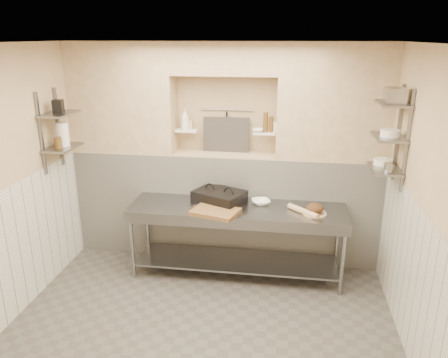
% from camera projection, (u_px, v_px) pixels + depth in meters
% --- Properties ---
extents(floor, '(4.00, 3.90, 0.10)m').
position_uv_depth(floor, '(200.00, 336.00, 4.44)').
color(floor, '#46423E').
rests_on(floor, ground).
extents(ceiling, '(4.00, 3.90, 0.10)m').
position_uv_depth(ceiling, '(193.00, 37.00, 3.53)').
color(ceiling, silver).
rests_on(ceiling, ground).
extents(wall_right, '(0.10, 3.90, 2.80)m').
position_uv_depth(wall_right, '(434.00, 217.00, 3.69)').
color(wall_right, '#CCB08C').
rests_on(wall_right, ground).
extents(wall_back, '(4.00, 0.10, 2.80)m').
position_uv_depth(wall_back, '(228.00, 150.00, 5.86)').
color(wall_back, '#CCB08C').
rests_on(wall_back, ground).
extents(wall_front, '(4.00, 0.10, 2.80)m').
position_uv_depth(wall_front, '(111.00, 354.00, 2.10)').
color(wall_front, '#CCB08C').
rests_on(wall_front, ground).
extents(backwall_lower, '(4.00, 0.40, 1.40)m').
position_uv_depth(backwall_lower, '(225.00, 205.00, 5.85)').
color(backwall_lower, silver).
rests_on(backwall_lower, floor).
extents(alcove_sill, '(1.30, 0.40, 0.02)m').
position_uv_depth(alcove_sill, '(225.00, 154.00, 5.62)').
color(alcove_sill, '#CCB08C').
rests_on(alcove_sill, backwall_lower).
extents(backwall_pillar_left, '(1.35, 0.40, 1.40)m').
position_uv_depth(backwall_pillar_left, '(123.00, 98.00, 5.60)').
color(backwall_pillar_left, '#CCB08C').
rests_on(backwall_pillar_left, backwall_lower).
extents(backwall_pillar_right, '(1.35, 0.40, 1.40)m').
position_uv_depth(backwall_pillar_right, '(334.00, 102.00, 5.22)').
color(backwall_pillar_right, '#CCB08C').
rests_on(backwall_pillar_right, backwall_lower).
extents(backwall_header, '(1.30, 0.40, 0.40)m').
position_uv_depth(backwall_header, '(225.00, 58.00, 5.25)').
color(backwall_header, '#CCB08C').
rests_on(backwall_header, backwall_lower).
extents(wainscot_left, '(0.02, 3.90, 1.40)m').
position_uv_depth(wainscot_left, '(9.00, 257.00, 4.48)').
color(wainscot_left, silver).
rests_on(wainscot_left, floor).
extents(wainscot_right, '(0.02, 3.90, 1.40)m').
position_uv_depth(wainscot_right, '(415.00, 288.00, 3.92)').
color(wainscot_right, silver).
rests_on(wainscot_right, floor).
extents(alcove_shelf_left, '(0.28, 0.16, 0.02)m').
position_uv_depth(alcove_shelf_left, '(187.00, 130.00, 5.60)').
color(alcove_shelf_left, white).
rests_on(alcove_shelf_left, backwall_lower).
extents(alcove_shelf_right, '(0.28, 0.16, 0.02)m').
position_uv_depth(alcove_shelf_right, '(264.00, 133.00, 5.46)').
color(alcove_shelf_right, white).
rests_on(alcove_shelf_right, backwall_lower).
extents(utensil_rail, '(0.70, 0.02, 0.02)m').
position_uv_depth(utensil_rail, '(227.00, 110.00, 5.61)').
color(utensil_rail, gray).
rests_on(utensil_rail, wall_back).
extents(hanging_steel, '(0.02, 0.02, 0.30)m').
position_uv_depth(hanging_steel, '(227.00, 123.00, 5.65)').
color(hanging_steel, black).
rests_on(hanging_steel, utensil_rail).
extents(splash_panel, '(0.60, 0.08, 0.45)m').
position_uv_depth(splash_panel, '(226.00, 135.00, 5.65)').
color(splash_panel, '#383330').
rests_on(splash_panel, alcove_sill).
extents(shelf_rail_left_a, '(0.03, 0.03, 0.95)m').
position_uv_depth(shelf_rail_left_a, '(59.00, 127.00, 5.31)').
color(shelf_rail_left_a, slate).
rests_on(shelf_rail_left_a, wall_left).
extents(shelf_rail_left_b, '(0.03, 0.03, 0.95)m').
position_uv_depth(shelf_rail_left_b, '(41.00, 134.00, 4.94)').
color(shelf_rail_left_b, slate).
rests_on(shelf_rail_left_b, wall_left).
extents(wall_shelf_left_lower, '(0.30, 0.50, 0.02)m').
position_uv_depth(wall_shelf_left_lower, '(63.00, 147.00, 5.17)').
color(wall_shelf_left_lower, slate).
rests_on(wall_shelf_left_lower, wall_left).
extents(wall_shelf_left_upper, '(0.30, 0.50, 0.03)m').
position_uv_depth(wall_shelf_left_upper, '(59.00, 114.00, 5.04)').
color(wall_shelf_left_upper, slate).
rests_on(wall_shelf_left_upper, wall_left).
extents(shelf_rail_right_a, '(0.03, 0.03, 1.05)m').
position_uv_depth(shelf_rail_right_a, '(398.00, 133.00, 4.74)').
color(shelf_rail_right_a, slate).
rests_on(shelf_rail_right_a, wall_right).
extents(shelf_rail_right_b, '(0.03, 0.03, 1.05)m').
position_uv_depth(shelf_rail_right_b, '(407.00, 142.00, 4.36)').
color(shelf_rail_right_b, slate).
rests_on(shelf_rail_right_b, wall_right).
extents(wall_shelf_right_lower, '(0.30, 0.50, 0.02)m').
position_uv_depth(wall_shelf_right_lower, '(385.00, 169.00, 4.68)').
color(wall_shelf_right_lower, slate).
rests_on(wall_shelf_right_lower, wall_right).
extents(wall_shelf_right_mid, '(0.30, 0.50, 0.02)m').
position_uv_depth(wall_shelf_right_mid, '(389.00, 137.00, 4.57)').
color(wall_shelf_right_mid, slate).
rests_on(wall_shelf_right_mid, wall_right).
extents(wall_shelf_right_upper, '(0.30, 0.50, 0.03)m').
position_uv_depth(wall_shelf_right_upper, '(393.00, 103.00, 4.46)').
color(wall_shelf_right_upper, slate).
rests_on(wall_shelf_right_upper, wall_right).
extents(prep_table, '(2.60, 0.70, 0.90)m').
position_uv_depth(prep_table, '(237.00, 227.00, 5.30)').
color(prep_table, gray).
rests_on(prep_table, floor).
extents(panini_press, '(0.70, 0.62, 0.16)m').
position_uv_depth(panini_press, '(219.00, 197.00, 5.35)').
color(panini_press, black).
rests_on(panini_press, prep_table).
extents(cutting_board, '(0.60, 0.50, 0.05)m').
position_uv_depth(cutting_board, '(215.00, 212.00, 5.04)').
color(cutting_board, olive).
rests_on(cutting_board, prep_table).
extents(knife_blade, '(0.28, 0.05, 0.01)m').
position_uv_depth(knife_blade, '(232.00, 205.00, 5.17)').
color(knife_blade, gray).
rests_on(knife_blade, cutting_board).
extents(tongs, '(0.10, 0.23, 0.02)m').
position_uv_depth(tongs, '(191.00, 208.00, 5.07)').
color(tongs, gray).
rests_on(tongs, cutting_board).
extents(mixing_bowl, '(0.28, 0.28, 0.05)m').
position_uv_depth(mixing_bowl, '(261.00, 202.00, 5.33)').
color(mixing_bowl, white).
rests_on(mixing_bowl, prep_table).
extents(rolling_pin, '(0.36, 0.35, 0.07)m').
position_uv_depth(rolling_pin, '(303.00, 211.00, 5.04)').
color(rolling_pin, tan).
rests_on(rolling_pin, prep_table).
extents(bread_board, '(0.28, 0.28, 0.02)m').
position_uv_depth(bread_board, '(315.00, 213.00, 5.03)').
color(bread_board, tan).
rests_on(bread_board, prep_table).
extents(bread_loaf, '(0.20, 0.20, 0.12)m').
position_uv_depth(bread_loaf, '(315.00, 208.00, 5.01)').
color(bread_loaf, '#4C2D19').
rests_on(bread_loaf, bread_board).
extents(bottle_soap, '(0.13, 0.13, 0.27)m').
position_uv_depth(bottle_soap, '(185.00, 119.00, 5.55)').
color(bottle_soap, white).
rests_on(bottle_soap, alcove_shelf_left).
extents(jar_alcove, '(0.07, 0.07, 0.11)m').
position_uv_depth(jar_alcove, '(190.00, 125.00, 5.62)').
color(jar_alcove, '#CCB08C').
rests_on(jar_alcove, alcove_shelf_left).
extents(bowl_alcove, '(0.18, 0.18, 0.04)m').
position_uv_depth(bowl_alcove, '(258.00, 131.00, 5.44)').
color(bowl_alcove, white).
rests_on(bowl_alcove, alcove_shelf_right).
extents(condiment_a, '(0.05, 0.05, 0.20)m').
position_uv_depth(condiment_a, '(271.00, 124.00, 5.42)').
color(condiment_a, '#553919').
rests_on(condiment_a, alcove_shelf_right).
extents(condiment_b, '(0.06, 0.06, 0.25)m').
position_uv_depth(condiment_b, '(266.00, 122.00, 5.42)').
color(condiment_b, '#553919').
rests_on(condiment_b, alcove_shelf_right).
extents(condiment_c, '(0.08, 0.08, 0.13)m').
position_uv_depth(condiment_c, '(275.00, 126.00, 5.45)').
color(condiment_c, white).
rests_on(condiment_c, alcove_shelf_right).
extents(jug_left, '(0.14, 0.14, 0.28)m').
position_uv_depth(jug_left, '(63.00, 134.00, 5.15)').
color(jug_left, white).
rests_on(jug_left, wall_shelf_left_lower).
extents(jar_left, '(0.09, 0.09, 0.13)m').
position_uv_depth(jar_left, '(58.00, 143.00, 5.06)').
color(jar_left, '#553919').
rests_on(jar_left, wall_shelf_left_lower).
extents(box_left_upper, '(0.12, 0.12, 0.15)m').
position_uv_depth(box_left_upper, '(58.00, 106.00, 5.02)').
color(box_left_upper, black).
rests_on(box_left_upper, wall_shelf_left_upper).
extents(bowl_right, '(0.20, 0.20, 0.06)m').
position_uv_depth(bowl_right, '(383.00, 162.00, 4.78)').
color(bowl_right, white).
rests_on(bowl_right, wall_shelf_right_lower).
extents(canister_right, '(0.10, 0.10, 0.10)m').
position_uv_depth(canister_right, '(389.00, 168.00, 4.50)').
color(canister_right, gray).
rests_on(canister_right, wall_shelf_right_lower).
extents(bowl_right_mid, '(0.20, 0.20, 0.07)m').
position_uv_depth(bowl_right_mid, '(390.00, 133.00, 4.52)').
color(bowl_right_mid, white).
rests_on(bowl_right_mid, wall_shelf_right_mid).
extents(basket_right, '(0.20, 0.24, 0.15)m').
position_uv_depth(basket_right, '(395.00, 95.00, 4.38)').
color(basket_right, gray).
rests_on(basket_right, wall_shelf_right_upper).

